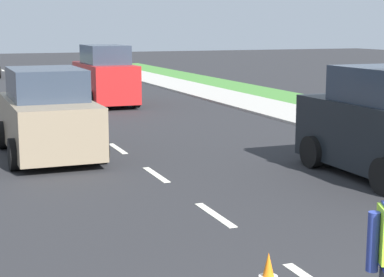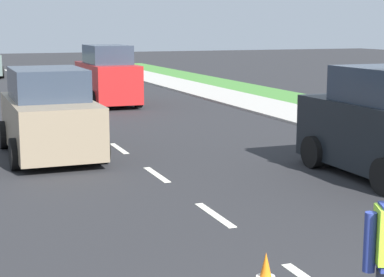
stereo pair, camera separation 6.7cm
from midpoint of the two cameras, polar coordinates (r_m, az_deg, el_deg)
ground_plane at (r=24.83m, az=-12.23°, el=2.89°), size 96.00×96.00×0.00m
lane_center_line at (r=28.95m, az=-13.58°, el=3.83°), size 0.14×46.40×0.01m
car_oncoming_lead at (r=15.13m, az=-12.80°, el=2.01°), size 2.06×4.16×2.01m
car_outgoing_far at (r=24.68m, az=-7.82°, el=5.43°), size 1.90×4.18×2.26m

